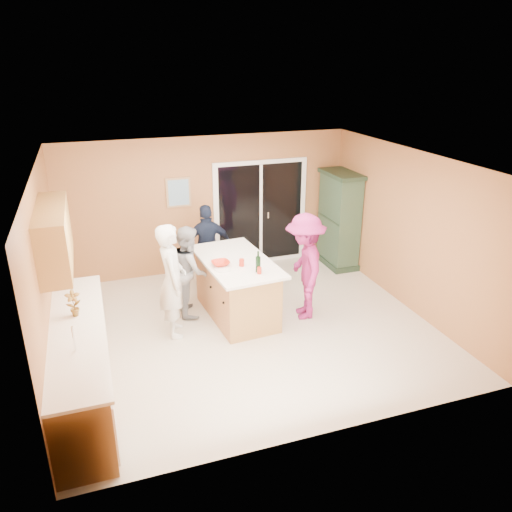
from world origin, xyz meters
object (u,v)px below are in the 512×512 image
object	(u,v)px
kitchen_island	(237,290)
woman_grey	(189,270)
woman_magenta	(305,267)
green_hutch	(339,221)
woman_white	(172,281)
woman_navy	(208,247)

from	to	relation	value
kitchen_island	woman_grey	bearing A→B (deg)	148.16
kitchen_island	woman_magenta	distance (m)	1.15
green_hutch	woman_white	size ratio (longest dim) A/B	1.08
woman_grey	green_hutch	bearing A→B (deg)	-68.04
green_hutch	woman_magenta	size ratio (longest dim) A/B	1.10
woman_navy	green_hutch	bearing A→B (deg)	-173.13
green_hutch	woman_magenta	xyz separation A→B (m)	(-1.53, -1.78, -0.06)
green_hutch	woman_magenta	bearing A→B (deg)	-130.70
kitchen_island	woman_grey	distance (m)	0.82
kitchen_island	woman_white	xyz separation A→B (m)	(-1.05, -0.24, 0.42)
woman_grey	woman_magenta	size ratio (longest dim) A/B	0.86
kitchen_island	woman_grey	xyz separation A→B (m)	(-0.68, 0.35, 0.28)
woman_white	woman_magenta	distance (m)	2.07
woman_grey	woman_navy	bearing A→B (deg)	-26.88
kitchen_island	woman_magenta	bearing A→B (deg)	-24.24
green_hutch	woman_grey	distance (m)	3.40
woman_navy	woman_magenta	bearing A→B (deg)	129.50
woman_navy	woman_magenta	world-z (taller)	woman_magenta
woman_navy	woman_magenta	distance (m)	1.98
woman_magenta	green_hutch	bearing A→B (deg)	152.33
woman_white	woman_magenta	world-z (taller)	woman_white
woman_white	woman_navy	world-z (taller)	woman_white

